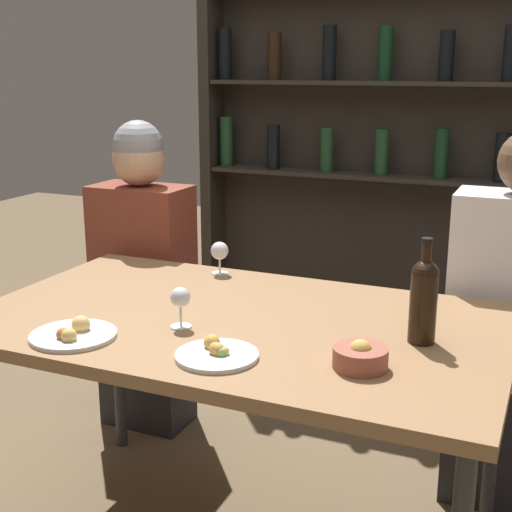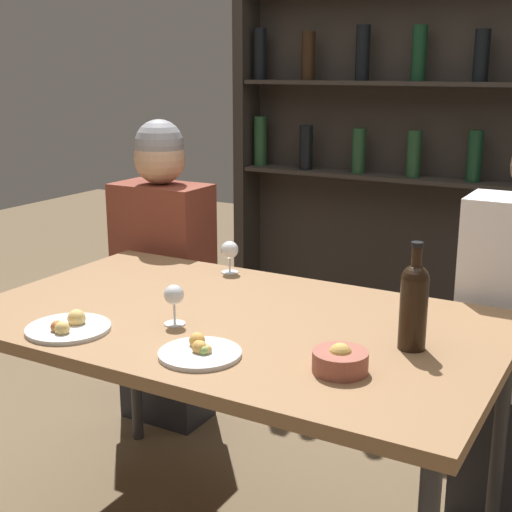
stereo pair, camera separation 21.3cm
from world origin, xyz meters
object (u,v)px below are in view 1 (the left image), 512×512
object	(u,v)px
food_plate_0	(217,353)
seated_person_left	(144,282)
snack_bowl	(360,357)
food_plate_1	(74,334)
wine_glass_1	(180,300)
wine_glass_0	(220,252)
wine_bottle	(424,297)

from	to	relation	value
food_plate_0	seated_person_left	xyz separation A→B (m)	(-0.78, 0.90, -0.16)
snack_bowl	seated_person_left	world-z (taller)	seated_person_left
snack_bowl	seated_person_left	distance (m)	1.40
food_plate_1	seated_person_left	size ratio (longest dim) A/B	0.18
wine_glass_1	food_plate_0	distance (m)	0.25
wine_glass_0	wine_glass_1	distance (m)	0.53
wine_bottle	wine_glass_0	distance (m)	0.85
wine_bottle	food_plate_1	xyz separation A→B (m)	(-0.85, -0.34, -0.11)
seated_person_left	wine_bottle	bearing A→B (deg)	-25.72
seated_person_left	wine_glass_1	bearing A→B (deg)	-51.29
wine_bottle	wine_glass_0	size ratio (longest dim) A/B	2.46
food_plate_0	snack_bowl	world-z (taller)	snack_bowl
seated_person_left	wine_glass_0	bearing A→B (deg)	-26.46
snack_bowl	wine_bottle	bearing A→B (deg)	65.50
wine_glass_1	snack_bowl	world-z (taller)	wine_glass_1
wine_glass_0	food_plate_1	world-z (taller)	wine_glass_0
wine_bottle	seated_person_left	xyz separation A→B (m)	(-1.23, 0.59, -0.28)
wine_glass_1	snack_bowl	bearing A→B (deg)	-7.47
wine_glass_0	food_plate_0	world-z (taller)	wine_glass_0
food_plate_1	food_plate_0	bearing A→B (deg)	4.72
snack_bowl	seated_person_left	xyz separation A→B (m)	(-1.13, 0.82, -0.18)
seated_person_left	snack_bowl	bearing A→B (deg)	-35.91
snack_bowl	seated_person_left	bearing A→B (deg)	144.09
wine_glass_1	seated_person_left	bearing A→B (deg)	128.71
wine_glass_0	food_plate_1	distance (m)	0.71
food_plate_0	snack_bowl	xyz separation A→B (m)	(0.34, 0.08, 0.02)
wine_bottle	wine_glass_0	xyz separation A→B (m)	(-0.77, 0.36, -0.05)
wine_glass_0	snack_bowl	bearing A→B (deg)	-41.41
food_plate_1	snack_bowl	world-z (taller)	snack_bowl
food_plate_1	snack_bowl	bearing A→B (deg)	8.69
wine_glass_1	food_plate_0	world-z (taller)	wine_glass_1
food_plate_0	wine_glass_0	bearing A→B (deg)	115.74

